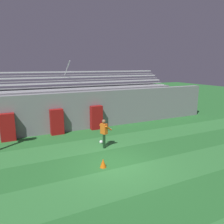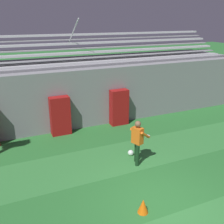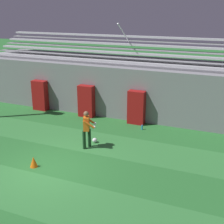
% 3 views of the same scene
% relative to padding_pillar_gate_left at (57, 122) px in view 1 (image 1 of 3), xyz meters
% --- Properties ---
extents(ground_plane, '(80.00, 80.00, 0.00)m').
position_rel_padding_pillar_gate_left_xyz_m(ground_plane, '(1.46, -5.95, -0.88)').
color(ground_plane, '#286B2D').
extents(turf_stripe_mid, '(28.00, 2.23, 0.01)m').
position_rel_padding_pillar_gate_left_xyz_m(turf_stripe_mid, '(1.46, -7.49, -0.88)').
color(turf_stripe_mid, '#337A38').
rests_on(turf_stripe_mid, ground).
extents(turf_stripe_far, '(28.00, 2.23, 0.01)m').
position_rel_padding_pillar_gate_left_xyz_m(turf_stripe_far, '(1.46, -3.03, -0.88)').
color(turf_stripe_far, '#337A38').
rests_on(turf_stripe_far, ground).
extents(back_wall, '(24.00, 0.60, 2.80)m').
position_rel_padding_pillar_gate_left_xyz_m(back_wall, '(1.46, 0.55, 0.52)').
color(back_wall, gray).
rests_on(back_wall, ground).
extents(padding_pillar_gate_left, '(0.88, 0.44, 1.76)m').
position_rel_padding_pillar_gate_left_xyz_m(padding_pillar_gate_left, '(0.00, 0.00, 0.00)').
color(padding_pillar_gate_left, maroon).
rests_on(padding_pillar_gate_left, ground).
extents(padding_pillar_gate_right, '(0.88, 0.44, 1.76)m').
position_rel_padding_pillar_gate_left_xyz_m(padding_pillar_gate_right, '(2.92, 0.00, 0.00)').
color(padding_pillar_gate_right, maroon).
rests_on(padding_pillar_gate_right, ground).
extents(padding_pillar_far_left, '(0.88, 0.44, 1.76)m').
position_rel_padding_pillar_gate_left_xyz_m(padding_pillar_far_left, '(-3.06, 0.00, 0.00)').
color(padding_pillar_far_left, maroon).
rests_on(padding_pillar_far_left, ground).
extents(bleacher_stand, '(18.00, 3.35, 5.03)m').
position_rel_padding_pillar_gate_left_xyz_m(bleacher_stand, '(1.46, 2.54, 0.62)').
color(bleacher_stand, gray).
rests_on(bleacher_stand, ground).
extents(goalkeeper, '(0.66, 0.70, 1.67)m').
position_rel_padding_pillar_gate_left_xyz_m(goalkeeper, '(1.93, -3.66, 0.07)').
color(goalkeeper, '#143319').
rests_on(goalkeeper, ground).
extents(soccer_ball, '(0.22, 0.22, 0.22)m').
position_rel_padding_pillar_gate_left_xyz_m(soccer_ball, '(1.99, -3.06, -0.77)').
color(soccer_ball, white).
rests_on(soccer_ball, ground).
extents(traffic_cone, '(0.30, 0.30, 0.42)m').
position_rel_padding_pillar_gate_left_xyz_m(traffic_cone, '(0.83, -6.00, -0.67)').
color(traffic_cone, orange).
rests_on(traffic_cone, ground).
extents(water_bottle, '(0.07, 0.07, 0.24)m').
position_rel_padding_pillar_gate_left_xyz_m(water_bottle, '(3.48, -0.72, -0.76)').
color(water_bottle, '#1E8CD8').
rests_on(water_bottle, ground).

